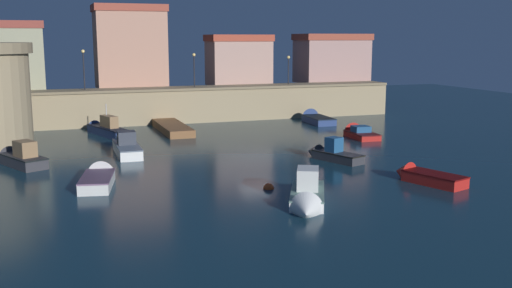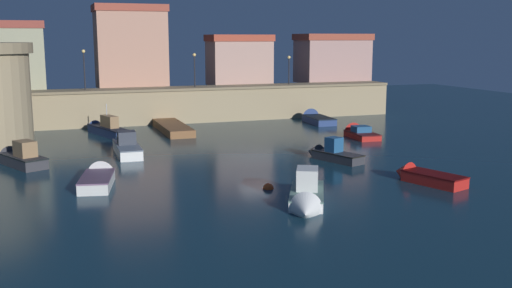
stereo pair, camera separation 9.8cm
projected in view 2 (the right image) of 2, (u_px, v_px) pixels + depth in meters
name	position (u px, v px, depth m)	size (l,w,h in m)	color
ground_plane	(257.00, 156.00, 42.41)	(106.76, 106.76, 0.00)	#112D3D
quay_wall	(193.00, 104.00, 60.03)	(42.85, 3.35, 3.48)	#9E8966
old_town_backdrop	(179.00, 54.00, 62.53)	(42.25, 5.05, 8.38)	#9A9A7B
pier_dock	(173.00, 128.00, 53.78)	(2.19, 8.64, 0.70)	brown
quay_lamp_0	(84.00, 63.00, 55.89)	(0.32, 0.32, 3.77)	black
quay_lamp_1	(195.00, 64.00, 59.42)	(0.32, 0.32, 3.35)	black
quay_lamp_2	(289.00, 65.00, 62.80)	(0.32, 0.32, 2.99)	black
moored_boat_0	(105.00, 128.00, 51.96)	(3.59, 7.41, 3.01)	navy
moored_boat_1	(307.00, 197.00, 29.88)	(3.95, 5.84, 2.18)	white
moored_boat_2	(315.00, 118.00, 59.83)	(2.18, 5.80, 1.80)	navy
moored_boat_3	(19.00, 157.00, 39.55)	(3.69, 5.48, 2.12)	#333338
moored_boat_4	(126.00, 145.00, 43.91)	(1.67, 6.91, 2.04)	white
moored_boat_5	(358.00, 133.00, 50.88)	(2.02, 4.67, 1.68)	red
moored_boat_6	(330.00, 153.00, 41.21)	(2.84, 4.92, 1.91)	#333338
moored_boat_7	(423.00, 176.00, 34.79)	(2.83, 4.79, 1.39)	red
moored_boat_8	(99.00, 178.00, 34.46)	(2.59, 5.21, 1.56)	silver
mooring_buoy_0	(268.00, 189.00, 33.35)	(0.62, 0.62, 0.62)	#EA4C19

